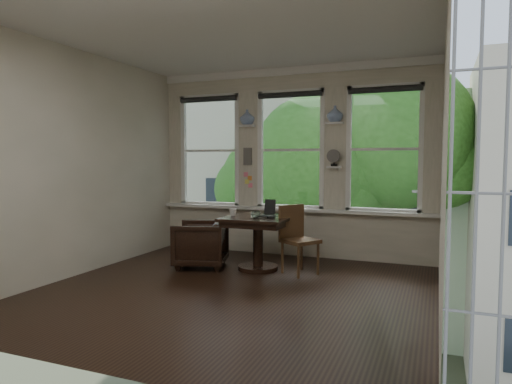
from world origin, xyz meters
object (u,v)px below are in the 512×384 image
at_px(side_chair_right, 300,240).
at_px(mug, 233,212).
at_px(table, 258,243).
at_px(armchair_left, 200,244).
at_px(laptop, 263,217).

height_order(side_chair_right, mug, side_chair_right).
bearing_deg(table, armchair_left, -169.37).
distance_m(armchair_left, mug, 0.67).
bearing_deg(side_chair_right, laptop, 133.66).
bearing_deg(mug, table, 4.81).
height_order(side_chair_right, laptop, side_chair_right).
bearing_deg(armchair_left, mug, 88.06).
bearing_deg(table, laptop, -43.18).
xyz_separation_m(armchair_left, side_chair_right, (1.44, 0.15, 0.13)).
distance_m(table, side_chair_right, 0.62).
relative_size(table, armchair_left, 1.24).
relative_size(table, side_chair_right, 0.98).
xyz_separation_m(table, mug, (-0.37, -0.03, 0.43)).
relative_size(table, laptop, 2.47).
xyz_separation_m(side_chair_right, laptop, (-0.51, -0.09, 0.30)).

